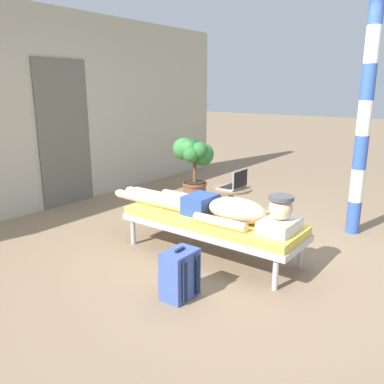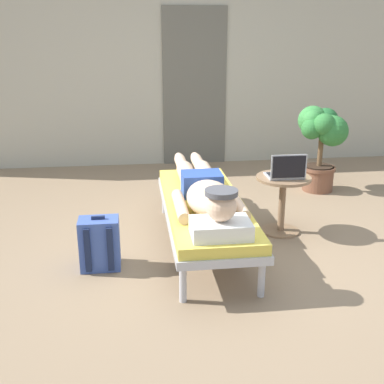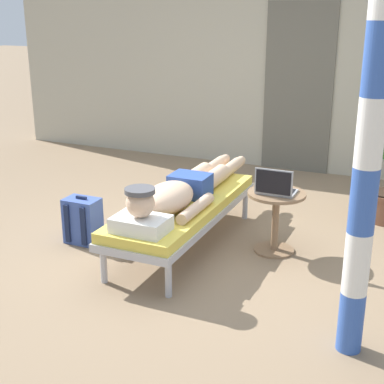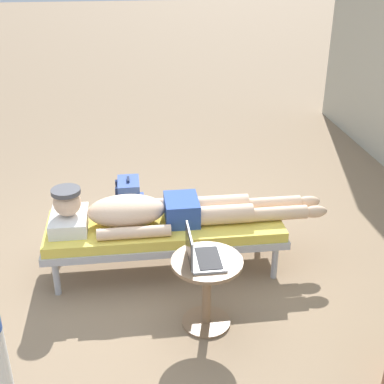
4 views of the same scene
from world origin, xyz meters
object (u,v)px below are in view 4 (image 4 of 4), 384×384
(lounge_chair, at_px, (165,229))
(side_table, at_px, (207,281))
(person_reclining, at_px, (156,211))
(laptop, at_px, (199,253))
(backpack, at_px, (130,200))

(lounge_chair, xyz_separation_m, side_table, (0.74, 0.22, 0.01))
(lounge_chair, xyz_separation_m, person_reclining, (0.00, -0.06, 0.17))
(person_reclining, relative_size, side_table, 4.15)
(person_reclining, relative_size, laptop, 7.00)
(backpack, bearing_deg, laptop, 15.60)
(person_reclining, xyz_separation_m, laptop, (0.74, 0.24, 0.06))
(lounge_chair, bearing_deg, side_table, 16.90)
(lounge_chair, relative_size, backpack, 4.43)
(lounge_chair, relative_size, side_table, 3.59)
(laptop, xyz_separation_m, backpack, (-1.58, -0.44, -0.39))
(lounge_chair, height_order, side_table, side_table)
(person_reclining, distance_m, backpack, 0.92)
(person_reclining, bearing_deg, laptop, 17.74)
(person_reclining, xyz_separation_m, backpack, (-0.84, -0.20, -0.32))
(laptop, distance_m, backpack, 1.69)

